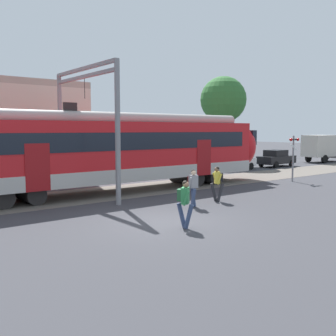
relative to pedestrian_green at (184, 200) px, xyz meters
The scene contains 10 objects.
ground_plane 1.44m from the pedestrian_green, 92.76° to the left, with size 160.00×160.00×0.00m, color #38383D.
pedestrian_green is the anchor object (origin of this frame).
pedestrian_grey 3.73m from the pedestrian_green, 43.91° to the left, with size 0.59×0.62×1.67m.
pedestrian_yellow 5.41m from the pedestrian_green, 32.85° to the left, with size 0.54×0.67×1.67m.
parked_car_white 20.24m from the pedestrian_green, 37.85° to the left, with size 4.04×1.84×1.54m.
parked_car_black 24.50m from the pedestrian_green, 29.52° to the left, with size 4.08×1.91×1.54m.
box_truck 31.94m from the pedestrian_green, 22.50° to the left, with size 5.34×2.32×2.82m.
catenary_gantry 8.94m from the pedestrian_green, 87.23° to the left, with size 0.24×6.64×6.53m.
crossing_signal 14.40m from the pedestrian_green, 20.12° to the left, with size 0.96×0.22×3.00m.
street_tree_right 25.37m from the pedestrian_green, 41.17° to the left, with size 4.36×4.36×8.42m.
Camera 1 is at (-8.58, -11.19, 3.40)m, focal length 42.00 mm.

